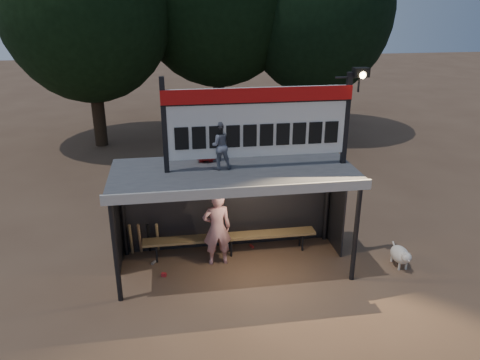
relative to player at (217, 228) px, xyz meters
name	(u,v)px	position (x,y,z in m)	size (l,w,h in m)	color
ground	(234,266)	(0.34, -0.21, -0.87)	(80.00, 80.00, 0.00)	brown
player	(217,228)	(0.00, 0.00, 0.00)	(0.63, 0.42, 1.74)	silver
child_a	(219,145)	(0.06, -0.16, 1.96)	(0.49, 0.39, 1.02)	slate
child_b	(205,136)	(-0.17, 0.35, 2.01)	(0.55, 0.36, 1.12)	maroon
dugout_shelter	(232,185)	(0.34, 0.04, 0.98)	(5.10, 2.08, 2.32)	#424245
scoreboard_assembly	(261,120)	(0.90, -0.21, 2.46)	(4.10, 0.27, 1.99)	black
bench	(230,237)	(0.34, 0.34, -0.43)	(4.00, 0.35, 0.48)	olive
tree_left	(86,0)	(-3.66, 9.79, 4.65)	(6.46, 6.46, 9.27)	#312215
tree_right	(318,9)	(5.34, 10.29, 4.32)	(6.08, 6.08, 8.72)	black
dog	(401,255)	(4.00, -0.77, -0.59)	(0.36, 0.81, 0.49)	silver
bats	(144,238)	(-1.63, 0.61, -0.44)	(0.67, 0.35, 0.84)	olive
litter	(207,255)	(-0.22, 0.31, -0.83)	(2.43, 1.12, 0.08)	red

